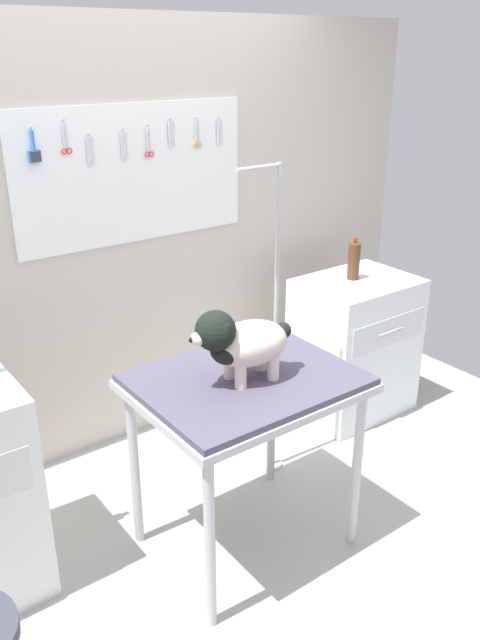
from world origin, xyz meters
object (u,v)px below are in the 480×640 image
object	(u,v)px
grooming_table	(246,395)
dog	(240,342)
cabinet_right	(354,346)
grooming_arm	(274,339)
soda_bottle	(354,260)

from	to	relation	value
grooming_table	dog	size ratio (longest dim) A/B	1.98
dog	cabinet_right	distance (m)	1.57
grooming_table	grooming_arm	distance (m)	0.60
dog	grooming_arm	bearing A→B (deg)	38.15
grooming_table	dog	xyz separation A→B (m)	(-0.04, -0.02, 0.27)
dog	grooming_table	bearing A→B (deg)	23.58
dog	cabinet_right	xyz separation A→B (m)	(1.31, 0.60, -0.61)
grooming_table	cabinet_right	distance (m)	1.44
grooming_table	dog	bearing A→B (deg)	-156.42
dog	soda_bottle	distance (m)	1.45
dog	soda_bottle	bearing A→B (deg)	25.95
cabinet_right	soda_bottle	bearing A→B (deg)	112.25
soda_bottle	grooming_arm	bearing A→B (deg)	-163.51
grooming_table	dog	distance (m)	0.27
grooming_arm	dog	size ratio (longest dim) A/B	3.60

